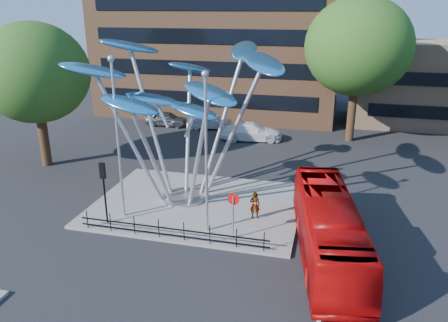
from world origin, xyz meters
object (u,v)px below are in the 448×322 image
(pedestrian, at_px, (255,205))
(parked_car_mid, at_px, (210,122))
(no_entry_sign_island, at_px, (233,208))
(traffic_light_island, at_px, (103,180))
(parked_car_left, at_px, (167,119))
(street_lamp_left, at_px, (117,125))
(parked_car_right, at_px, (251,131))
(tree_left, at_px, (34,73))
(tree_right, at_px, (358,47))
(leaf_sculpture, at_px, (180,88))
(street_lamp_right, at_px, (206,140))
(red_bus, at_px, (328,227))

(pedestrian, xyz_separation_m, parked_car_mid, (-7.57, 17.68, -0.24))
(no_entry_sign_island, bearing_deg, traffic_light_island, -179.87)
(parked_car_left, bearing_deg, street_lamp_left, -164.73)
(parked_car_right, bearing_deg, pedestrian, -177.91)
(tree_left, height_order, parked_car_left, tree_left)
(tree_right, xyz_separation_m, tree_left, (-22.00, -12.00, -1.24))
(street_lamp_left, height_order, no_entry_sign_island, street_lamp_left)
(leaf_sculpture, distance_m, street_lamp_right, 4.83)
(traffic_light_island, height_order, parked_car_left, traffic_light_island)
(no_entry_sign_island, relative_size, parked_car_right, 0.46)
(tree_right, distance_m, traffic_light_island, 24.06)
(tree_right, relative_size, parked_car_mid, 2.90)
(red_bus, xyz_separation_m, parked_car_left, (-16.02, 20.38, -0.73))
(tree_right, distance_m, parked_car_left, 18.91)
(red_bus, xyz_separation_m, parked_car_mid, (-11.52, 20.31, -0.76))
(parked_car_right, bearing_deg, traffic_light_island, 155.92)
(street_lamp_right, xyz_separation_m, parked_car_mid, (-5.42, 19.65, -4.41))
(tree_right, bearing_deg, leaf_sculpture, -123.31)
(street_lamp_right, bearing_deg, tree_left, 154.23)
(red_bus, relative_size, parked_car_left, 2.47)
(pedestrian, bearing_deg, red_bus, 135.24)
(no_entry_sign_island, relative_size, parked_car_mid, 0.59)
(no_entry_sign_island, height_order, parked_car_right, no_entry_sign_island)
(leaf_sculpture, relative_size, parked_car_right, 2.37)
(leaf_sculpture, height_order, parked_car_mid, leaf_sculpture)
(pedestrian, bearing_deg, traffic_light_island, 6.72)
(pedestrian, bearing_deg, parked_car_mid, -78.00)
(no_entry_sign_island, distance_m, pedestrian, 2.69)
(parked_car_right, bearing_deg, street_lamp_left, 156.69)
(tree_right, height_order, street_lamp_left, tree_right)
(tree_left, height_order, street_lamp_left, tree_left)
(parked_car_left, height_order, parked_car_right, parked_car_right)
(tree_left, relative_size, leaf_sculpture, 0.81)
(street_lamp_left, height_order, parked_car_right, street_lamp_left)
(traffic_light_island, bearing_deg, street_lamp_left, 63.43)
(leaf_sculpture, relative_size, red_bus, 1.23)
(red_bus, bearing_deg, leaf_sculpture, 144.05)
(no_entry_sign_island, height_order, parked_car_mid, no_entry_sign_island)
(tree_left, bearing_deg, red_bus, -20.38)
(street_lamp_right, bearing_deg, red_bus, -6.10)
(street_lamp_left, distance_m, red_bus, 11.83)
(traffic_light_island, relative_size, red_bus, 0.33)
(tree_left, height_order, traffic_light_island, tree_left)
(street_lamp_left, height_order, street_lamp_right, street_lamp_left)
(street_lamp_left, xyz_separation_m, parked_car_left, (-4.92, 19.23, -4.64))
(leaf_sculpture, relative_size, traffic_light_island, 3.71)
(traffic_light_island, height_order, pedestrian, traffic_light_island)
(tree_right, xyz_separation_m, parked_car_mid, (-12.92, 0.65, -7.35))
(parked_car_left, xyz_separation_m, parked_car_right, (9.00, -2.70, 0.06))
(no_entry_sign_island, relative_size, red_bus, 0.24)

